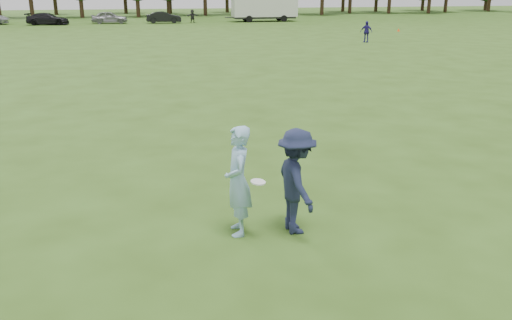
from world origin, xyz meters
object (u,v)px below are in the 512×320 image
object	(u,v)px
defender	(297,181)
car_d	(48,19)
player_far_b	(366,32)
car_e	(109,17)
player_far_d	(192,16)
car_f	(164,17)
thrower	(238,181)
cargo_trailer	(264,7)
field_cone	(399,30)

from	to	relation	value
defender	car_d	bearing A→B (deg)	7.87
player_far_b	car_e	xyz separation A→B (m)	(-21.05, 26.94, -0.12)
defender	player_far_d	bearing A→B (deg)	-8.17
player_far_d	car_d	distance (m)	16.59
car_f	car_e	bearing A→B (deg)	86.96
defender	player_far_d	size ratio (longest dim) A/B	1.25
car_d	car_e	bearing A→B (deg)	-74.54
player_far_d	player_far_b	bearing A→B (deg)	-76.96
car_e	player_far_d	bearing A→B (deg)	-94.93
defender	car_d	size ratio (longest dim) A/B	0.42
thrower	cargo_trailer	world-z (taller)	cargo_trailer
thrower	car_d	bearing A→B (deg)	-165.51
thrower	field_cone	bearing A→B (deg)	153.62
player_far_b	player_far_d	distance (m)	28.37
thrower	defender	bearing A→B (deg)	85.46
field_cone	player_far_d	bearing A→B (deg)	138.20
car_e	car_f	size ratio (longest dim) A/B	1.01
cargo_trailer	player_far_d	bearing A→B (deg)	-174.86
thrower	cargo_trailer	size ratio (longest dim) A/B	0.23
car_e	car_d	bearing A→B (deg)	98.43
field_cone	player_far_b	bearing A→B (deg)	-128.58
player_far_b	cargo_trailer	size ratio (longest dim) A/B	0.18
player_far_d	car_f	size ratio (longest dim) A/B	0.39
player_far_d	cargo_trailer	world-z (taller)	cargo_trailer
car_e	cargo_trailer	world-z (taller)	cargo_trailer
thrower	player_far_b	xyz separation A→B (m)	(16.28, 32.37, -0.20)
car_e	car_f	distance (m)	6.39
player_far_b	cargo_trailer	distance (m)	26.95
car_f	field_cone	xyz separation A→B (m)	(22.12, -16.95, -0.53)
player_far_b	car_f	size ratio (longest dim) A/B	0.40
player_far_d	cargo_trailer	xyz separation A→B (m)	(9.09, 0.82, 0.98)
defender	car_e	xyz separation A→B (m)	(-5.84, 59.46, -0.28)
car_d	field_cone	xyz separation A→B (m)	(35.30, -16.68, -0.53)
defender	cargo_trailer	world-z (taller)	cargo_trailer
cargo_trailer	car_d	bearing A→B (deg)	-178.06
field_cone	cargo_trailer	world-z (taller)	cargo_trailer
defender	player_far_b	world-z (taller)	defender
car_e	cargo_trailer	distance (m)	18.87
defender	car_e	distance (m)	59.74
car_d	cargo_trailer	world-z (taller)	cargo_trailer
car_e	field_cone	size ratio (longest dim) A/B	13.89
car_d	thrower	bearing A→B (deg)	-161.33
car_d	car_f	xyz separation A→B (m)	(13.18, 0.27, 0.00)
car_e	cargo_trailer	bearing A→B (deg)	-89.88
car_f	cargo_trailer	bearing A→B (deg)	-84.13
car_e	field_cone	world-z (taller)	car_e
defender	car_f	bearing A→B (deg)	-4.84
player_far_b	car_f	distance (m)	30.09
thrower	cargo_trailer	bearing A→B (deg)	169.88
car_d	car_e	size ratio (longest dim) A/B	1.12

